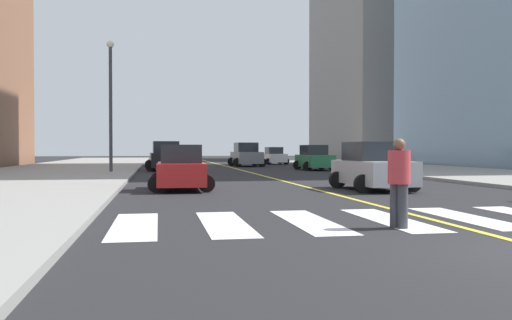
# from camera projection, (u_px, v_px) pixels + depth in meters

# --- Properties ---
(sidewalk_kerb_east) EXTENTS (10.00, 120.00, 0.15)m
(sidewalk_kerb_east) POSITION_uv_depth(u_px,v_px,m) (496.00, 176.00, 29.99)
(sidewalk_kerb_east) COLOR gray
(sidewalk_kerb_east) RESTS_ON ground
(sidewalk_kerb_west) EXTENTS (10.00, 120.00, 0.15)m
(sidewalk_kerb_west) POSITION_uv_depth(u_px,v_px,m) (20.00, 180.00, 25.75)
(sidewalk_kerb_west) COLOR gray
(sidewalk_kerb_west) RESTS_ON ground
(crosswalk_paint) EXTENTS (13.50, 4.00, 0.01)m
(crosswalk_paint) POSITION_uv_depth(u_px,v_px,m) (428.00, 219.00, 12.12)
(crosswalk_paint) COLOR silver
(crosswalk_paint) RESTS_ON ground
(lane_divider_paint) EXTENTS (0.16, 80.00, 0.01)m
(lane_divider_paint) POSITION_uv_depth(u_px,v_px,m) (227.00, 166.00, 47.56)
(lane_divider_paint) COLOR yellow
(lane_divider_paint) RESTS_ON ground
(parking_garage_concrete) EXTENTS (18.00, 24.00, 25.80)m
(parking_garage_concrete) POSITION_uv_depth(u_px,v_px,m) (392.00, 70.00, 79.93)
(parking_garage_concrete) COLOR gray
(parking_garage_concrete) RESTS_ON ground
(car_red_nearest) EXTENTS (2.40, 3.79, 1.68)m
(car_red_nearest) POSITION_uv_depth(u_px,v_px,m) (181.00, 169.00, 20.44)
(car_red_nearest) COLOR red
(car_red_nearest) RESTS_ON ground
(car_blue_second) EXTENTS (2.56, 4.01, 1.77)m
(car_blue_second) POSITION_uv_depth(u_px,v_px,m) (165.00, 157.00, 47.95)
(car_blue_second) COLOR #2D479E
(car_blue_second) RESTS_ON ground
(car_green_third) EXTENTS (2.60, 4.08, 1.80)m
(car_green_third) POSITION_uv_depth(u_px,v_px,m) (314.00, 158.00, 39.70)
(car_green_third) COLOR #236B42
(car_green_third) RESTS_ON ground
(car_white_fourth) EXTENTS (2.44, 3.83, 1.69)m
(car_white_fourth) POSITION_uv_depth(u_px,v_px,m) (274.00, 156.00, 54.57)
(car_white_fourth) COLOR silver
(car_white_fourth) RESTS_ON ground
(car_gray_fifth) EXTENTS (3.00, 4.69, 2.06)m
(car_gray_fifth) POSITION_uv_depth(u_px,v_px,m) (246.00, 155.00, 48.23)
(car_gray_fifth) COLOR slate
(car_gray_fifth) RESTS_ON ground
(car_silver_sixth) EXTENTS (2.61, 4.08, 1.79)m
(car_silver_sixth) POSITION_uv_depth(u_px,v_px,m) (372.00, 167.00, 20.57)
(car_silver_sixth) COLOR #B7B7BC
(car_silver_sixth) RESTS_ON ground
(car_black_seventh) EXTENTS (2.96, 4.64, 2.04)m
(car_black_seventh) POSITION_uv_depth(u_px,v_px,m) (166.00, 157.00, 38.58)
(car_black_seventh) COLOR black
(car_black_seventh) RESTS_ON ground
(pedestrian_crossing) EXTENTS (0.43, 0.43, 1.74)m
(pedestrian_crossing) POSITION_uv_depth(u_px,v_px,m) (399.00, 179.00, 10.67)
(pedestrian_crossing) COLOR #38383D
(pedestrian_crossing) RESTS_ON ground
(street_lamp) EXTENTS (0.44, 0.44, 7.91)m
(street_lamp) POSITION_uv_depth(u_px,v_px,m) (111.00, 95.00, 33.43)
(street_lamp) COLOR #38383D
(street_lamp) RESTS_ON sidewalk_kerb_west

